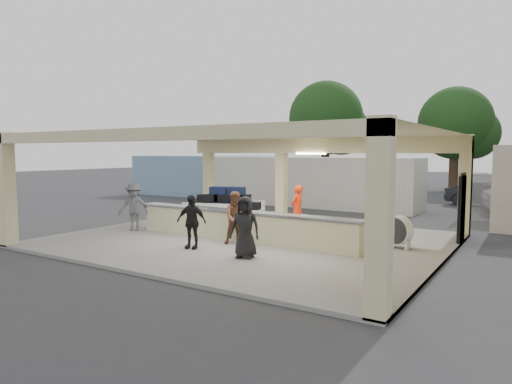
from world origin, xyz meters
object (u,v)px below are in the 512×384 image
Objects in this scene: baggage_handler at (297,209)px; container_blue at (201,176)px; baggage_counter at (242,226)px; passenger_a at (236,218)px; passenger_c at (134,207)px; container_white at (306,181)px; passenger_d at (245,227)px; luggage_cart at (224,206)px; drum_fan at (398,231)px; passenger_b at (191,222)px; car_dark at (486,195)px.

container_blue is (-12.07, 9.40, 0.40)m from baggage_handler.
container_blue is (-11.29, 11.76, 0.76)m from baggage_counter.
passenger_c reaches higher than passenger_a.
baggage_handler is 0.14× the size of container_white.
container_white is at bearing 94.63° from passenger_d.
passenger_c is at bearing -62.01° from container_blue.
baggage_counter is 4.42m from passenger_c.
luggage_cart is 0.29× the size of container_blue.
passenger_b reaches higher than drum_fan.
container_blue reaches higher than container_white.
baggage_handler is 9.18m from container_white.
luggage_cart is 3.00m from passenger_a.
passenger_a is at bearing -134.30° from drum_fan.
drum_fan is 4.68m from passenger_d.
drum_fan is at bearing -48.49° from container_white.
car_dark is at bearing 46.70° from luggage_cart.
passenger_c reaches higher than car_dark.
container_white is (-7.53, 9.14, 0.71)m from drum_fan.
passenger_a reaches higher than car_dark.
container_blue is at bearing 118.33° from passenger_d.
passenger_d reaches higher than passenger_a.
container_white is (-8.45, -4.56, 0.67)m from car_dark.
luggage_cart is 1.84× the size of passenger_a.
passenger_b is 12.70m from container_white.
luggage_cart reaches higher than car_dark.
luggage_cart is at bearing 139.48° from baggage_counter.
container_blue reaches higher than passenger_b.
luggage_cart is 1.79× the size of baggage_handler.
car_dark is (7.39, 13.62, -0.28)m from luggage_cart.
baggage_handler is 5.90m from passenger_c.
passenger_a is at bearing 117.65° from passenger_d.
drum_fan is at bearing -164.72° from car_dark.
passenger_b is (-1.38, -4.10, -0.04)m from baggage_handler.
luggage_cart is 1.80× the size of passenger_d.
passenger_c reaches higher than passenger_b.
luggage_cart is 4.86m from passenger_d.
luggage_cart is 1.88× the size of passenger_b.
passenger_b is (1.34, -3.40, -0.04)m from luggage_cart.
passenger_a is 4.53m from passenger_c.
container_blue reaches higher than luggage_cart.
baggage_handler is 4.33m from passenger_b.
passenger_a is 0.41× the size of car_dark.
passenger_d is at bearing -17.55° from passenger_b.
baggage_handler reaches higher than luggage_cart.
drum_fan is 0.58× the size of baggage_handler.
drum_fan is (6.48, -0.08, -0.32)m from luggage_cart.
passenger_c is 14.07m from container_blue.
container_blue is at bearing 167.63° from drum_fan.
passenger_c is at bearing 137.78° from passenger_a.
car_dark is (4.67, 12.92, -0.28)m from baggage_handler.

